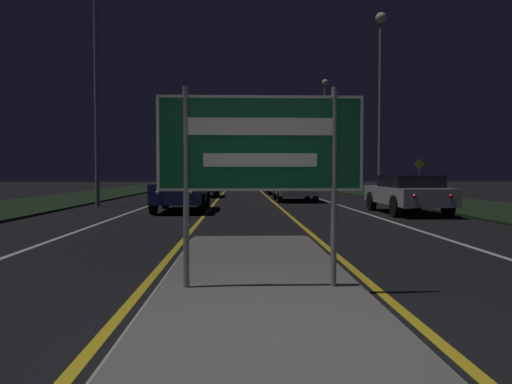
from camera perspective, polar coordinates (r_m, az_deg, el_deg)
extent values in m
plane|color=black|center=(4.17, 1.58, -17.71)|extent=(160.00, 160.00, 0.00)
cube|color=#999993|center=(5.91, 0.49, -11.46)|extent=(2.49, 9.53, 0.05)
cube|color=#66605B|center=(5.91, 0.49, -11.23)|extent=(2.37, 9.41, 0.10)
cube|color=black|center=(25.68, -23.02, -1.10)|extent=(5.00, 100.00, 0.08)
cube|color=black|center=(25.86, 20.24, -1.04)|extent=(5.00, 100.00, 0.08)
cube|color=gold|center=(28.97, -4.25, -0.65)|extent=(0.12, 70.00, 0.01)
cube|color=gold|center=(29.00, 1.42, -0.65)|extent=(0.12, 70.00, 0.01)
cube|color=silver|center=(29.22, -9.68, -0.65)|extent=(0.12, 70.00, 0.01)
cube|color=silver|center=(29.29, 6.83, -0.63)|extent=(0.12, 70.00, 0.01)
cube|color=silver|center=(29.78, -15.40, -0.65)|extent=(0.10, 70.00, 0.01)
cube|color=silver|center=(29.89, 12.53, -0.61)|extent=(0.10, 70.00, 0.01)
cylinder|color=gray|center=(5.78, -8.01, 0.52)|extent=(0.07, 0.07, 2.31)
cylinder|color=gray|center=(5.85, 8.89, 0.53)|extent=(0.07, 0.07, 2.31)
cube|color=#0F512D|center=(5.76, 0.49, 5.58)|extent=(2.37, 0.04, 1.10)
cube|color=white|center=(5.74, 0.50, 5.59)|extent=(2.37, 0.00, 1.10)
cube|color=#0F512D|center=(5.73, 0.50, 5.59)|extent=(2.30, 0.01, 1.03)
cube|color=white|center=(5.75, 0.51, 7.51)|extent=(1.66, 0.01, 0.20)
cube|color=white|center=(5.72, 0.50, 3.68)|extent=(1.31, 0.01, 0.15)
cylinder|color=gray|center=(22.72, -17.79, 11.23)|extent=(0.18, 0.18, 10.09)
cylinder|color=gray|center=(25.62, 14.00, 8.84)|extent=(0.18, 0.18, 8.86)
sphere|color=beige|center=(26.55, 14.09, 18.73)|extent=(0.55, 0.55, 0.55)
cylinder|color=gray|center=(40.92, 7.87, 6.17)|extent=(0.18, 0.18, 8.60)
sphere|color=beige|center=(41.47, 7.90, 12.31)|extent=(0.50, 0.50, 0.50)
cube|color=#B7B7BC|center=(18.33, 16.84, -0.35)|extent=(1.80, 4.74, 0.58)
cube|color=black|center=(18.05, 17.15, 1.18)|extent=(1.58, 2.47, 0.41)
sphere|color=red|center=(15.93, 17.66, -0.47)|extent=(0.14, 0.14, 0.14)
sphere|color=red|center=(16.33, 21.35, -0.45)|extent=(0.14, 0.14, 0.14)
cylinder|color=black|center=(19.50, 13.06, -1.02)|extent=(0.22, 0.72, 0.72)
cylinder|color=black|center=(20.01, 17.81, -0.99)|extent=(0.22, 0.72, 0.72)
cylinder|color=black|center=(16.68, 15.66, -1.57)|extent=(0.22, 0.72, 0.72)
cylinder|color=black|center=(17.28, 21.10, -1.51)|extent=(0.22, 0.72, 0.72)
cube|color=#B7B7BC|center=(25.56, 4.40, 0.51)|extent=(1.81, 4.70, 0.70)
cube|color=black|center=(25.27, 4.47, 1.87)|extent=(1.60, 2.44, 0.51)
sphere|color=red|center=(23.19, 3.65, 0.57)|extent=(0.14, 0.14, 0.14)
sphere|color=red|center=(23.32, 6.40, 0.57)|extent=(0.14, 0.14, 0.14)
cylinder|color=black|center=(26.94, 2.23, -0.14)|extent=(0.22, 0.68, 0.68)
cylinder|color=black|center=(27.12, 5.88, -0.13)|extent=(0.22, 0.68, 0.68)
cylinder|color=black|center=(24.04, 2.72, -0.42)|extent=(0.22, 0.68, 0.68)
cylinder|color=black|center=(24.24, 6.81, -0.41)|extent=(0.22, 0.68, 0.68)
cube|color=maroon|center=(34.10, 2.86, 0.79)|extent=(1.79, 4.50, 0.59)
cube|color=black|center=(33.83, 2.90, 1.73)|extent=(1.57, 2.34, 0.52)
sphere|color=red|center=(31.84, 2.20, 0.83)|extent=(0.14, 0.14, 0.14)
sphere|color=red|center=(31.94, 4.18, 0.83)|extent=(0.14, 0.14, 0.14)
cylinder|color=black|center=(35.44, 1.30, 0.36)|extent=(0.22, 0.62, 0.62)
cylinder|color=black|center=(35.58, 4.04, 0.36)|extent=(0.22, 0.62, 0.62)
cylinder|color=black|center=(32.66, 1.57, 0.21)|extent=(0.22, 0.62, 0.62)
cylinder|color=black|center=(32.81, 4.55, 0.21)|extent=(0.22, 0.62, 0.62)
cube|color=navy|center=(18.87, -8.43, -0.04)|extent=(1.75, 4.57, 0.69)
cube|color=black|center=(19.13, -8.35, 1.73)|extent=(1.54, 2.38, 0.46)
sphere|color=white|center=(16.69, -11.17, -0.04)|extent=(0.14, 0.14, 0.14)
sphere|color=white|center=(16.55, -7.46, -0.03)|extent=(0.14, 0.14, 0.14)
cylinder|color=black|center=(17.60, -11.65, -1.34)|extent=(0.22, 0.72, 0.72)
cylinder|color=black|center=(17.39, -6.23, -1.35)|extent=(0.22, 0.72, 0.72)
cylinder|color=black|center=(20.39, -10.30, -0.86)|extent=(0.22, 0.72, 0.72)
cylinder|color=black|center=(20.22, -5.62, -0.86)|extent=(0.22, 0.72, 0.72)
cube|color=black|center=(30.27, -6.18, 0.77)|extent=(1.79, 4.55, 0.70)
cube|color=black|center=(30.53, -6.15, 1.91)|extent=(1.57, 2.37, 0.51)
sphere|color=white|center=(28.07, -7.65, 0.83)|extent=(0.14, 0.14, 0.14)
sphere|color=white|center=(27.98, -5.39, 0.84)|extent=(0.14, 0.14, 0.14)
cylinder|color=black|center=(28.95, -8.07, 0.01)|extent=(0.22, 0.70, 0.70)
cylinder|color=black|center=(28.82, -4.69, 0.01)|extent=(0.22, 0.70, 0.70)
cylinder|color=black|center=(31.76, -7.52, 0.20)|extent=(0.22, 0.70, 0.70)
cylinder|color=black|center=(31.64, -4.44, 0.20)|extent=(0.22, 0.70, 0.70)
cube|color=maroon|center=(43.41, -8.93, 1.17)|extent=(1.84, 4.78, 0.68)
cube|color=black|center=(43.69, -8.89, 1.89)|extent=(1.62, 2.49, 0.41)
sphere|color=white|center=(41.13, -10.12, 1.23)|extent=(0.14, 0.14, 0.14)
sphere|color=white|center=(40.98, -8.54, 1.24)|extent=(0.14, 0.14, 0.14)
cylinder|color=black|center=(42.07, -10.36, 0.67)|extent=(0.22, 0.72, 0.72)
cylinder|color=black|center=(41.84, -7.98, 0.68)|extent=(0.22, 0.72, 0.72)
cylinder|color=black|center=(45.00, -9.81, 0.77)|extent=(0.22, 0.72, 0.72)
cylinder|color=black|center=(44.79, -7.58, 0.78)|extent=(0.22, 0.72, 0.72)
cylinder|color=gray|center=(29.36, 18.15, 1.30)|extent=(0.06, 0.06, 1.92)
cube|color=yellow|center=(29.36, 18.17, 3.06)|extent=(0.60, 0.02, 0.60)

